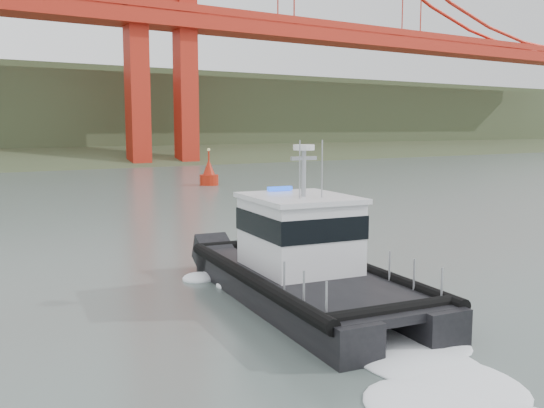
% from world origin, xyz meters
% --- Properties ---
extents(ground, '(400.00, 400.00, 0.00)m').
position_xyz_m(ground, '(0.00, 0.00, 0.00)').
color(ground, slate).
rests_on(ground, ground).
extents(patrol_boat, '(5.70, 11.85, 5.52)m').
position_xyz_m(patrol_boat, '(-3.21, 2.43, 1.38)').
color(patrol_boat, black).
rests_on(patrol_boat, ground).
extents(nav_buoy, '(1.92, 1.92, 4.00)m').
position_xyz_m(nav_buoy, '(12.92, 41.43, 1.05)').
color(nav_buoy, '#AE1E0C').
rests_on(nav_buoy, ground).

